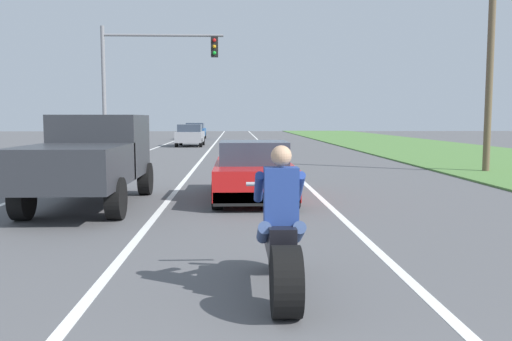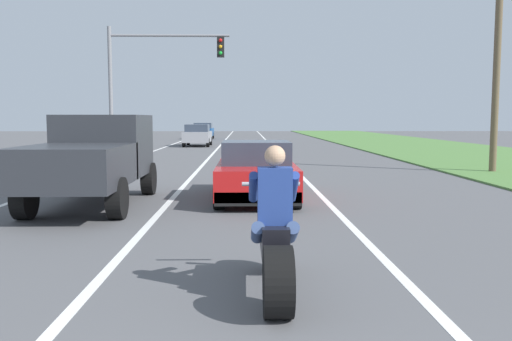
% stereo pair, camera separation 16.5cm
% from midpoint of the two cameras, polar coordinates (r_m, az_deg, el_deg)
% --- Properties ---
extents(lane_stripe_left_solid, '(0.14, 120.00, 0.01)m').
position_cam_midpoint_polar(lane_stripe_left_solid, '(22.18, -14.87, 0.43)').
color(lane_stripe_left_solid, white).
rests_on(lane_stripe_left_solid, ground).
extents(lane_stripe_right_solid, '(0.14, 120.00, 0.01)m').
position_cam_midpoint_polar(lane_stripe_right_solid, '(21.64, 3.99, 0.48)').
color(lane_stripe_right_solid, white).
rests_on(lane_stripe_right_solid, ground).
extents(lane_stripe_centre_dashed, '(0.14, 120.00, 0.01)m').
position_cam_midpoint_polar(lane_stripe_centre_dashed, '(21.62, -5.56, 0.46)').
color(lane_stripe_centre_dashed, white).
rests_on(lane_stripe_centre_dashed, ground).
extents(motorcycle_with_rider, '(0.70, 2.21, 1.62)m').
position_cam_midpoint_polar(motorcycle_with_rider, '(5.76, 2.82, -7.58)').
color(motorcycle_with_rider, black).
rests_on(motorcycle_with_rider, ground).
extents(sports_car_red, '(1.84, 4.30, 1.37)m').
position_cam_midpoint_polar(sports_car_red, '(12.80, 0.36, -0.17)').
color(sports_car_red, red).
rests_on(sports_car_red, ground).
extents(pickup_truck_left_lane_dark_grey, '(2.02, 4.80, 1.98)m').
position_cam_midpoint_polar(pickup_truck_left_lane_dark_grey, '(12.19, -16.41, 1.57)').
color(pickup_truck_left_lane_dark_grey, '#2D3035').
rests_on(pickup_truck_left_lane_dark_grey, ground).
extents(traffic_light_mast_near, '(5.46, 0.34, 6.00)m').
position_cam_midpoint_polar(traffic_light_mast_near, '(25.10, -11.08, 10.34)').
color(traffic_light_mast_near, gray).
rests_on(traffic_light_mast_near, ground).
extents(utility_pole_roadside, '(0.24, 0.24, 7.40)m').
position_cam_midpoint_polar(utility_pole_roadside, '(20.66, 24.32, 10.04)').
color(utility_pole_roadside, brown).
rests_on(utility_pole_roadside, ground).
extents(distant_car_far_ahead, '(1.80, 4.00, 1.50)m').
position_cam_midpoint_polar(distant_car_far_ahead, '(37.48, -6.07, 3.77)').
color(distant_car_far_ahead, '#99999E').
rests_on(distant_car_far_ahead, ground).
extents(distant_car_further_ahead, '(1.80, 4.00, 1.50)m').
position_cam_midpoint_polar(distant_car_further_ahead, '(50.11, -5.51, 4.20)').
color(distant_car_further_ahead, '#194C8C').
rests_on(distant_car_further_ahead, ground).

